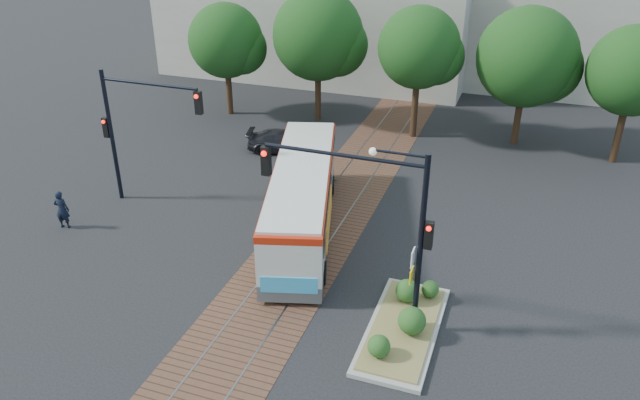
{
  "coord_description": "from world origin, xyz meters",
  "views": [
    {
      "loc": [
        7.61,
        -16.94,
        13.11
      ],
      "look_at": [
        0.2,
        3.92,
        1.6
      ],
      "focal_mm": 35.0,
      "sensor_mm": 36.0,
      "label": 1
    }
  ],
  "objects": [
    {
      "name": "city_bus",
      "position": [
        -0.63,
        4.09,
        1.59
      ],
      "size": [
        5.12,
        10.81,
        2.84
      ],
      "rotation": [
        0.0,
        0.0,
        0.28
      ],
      "color": "#4D4D50",
      "rests_on": "ground"
    },
    {
      "name": "signal_pole_main",
      "position": [
        3.86,
        -0.81,
        4.16
      ],
      "size": [
        5.49,
        0.46,
        6.0
      ],
      "color": "black",
      "rests_on": "ground"
    },
    {
      "name": "tree_row",
      "position": [
        1.21,
        16.42,
        4.85
      ],
      "size": [
        26.4,
        5.6,
        7.67
      ],
      "color": "#382314",
      "rests_on": "ground"
    },
    {
      "name": "parked_car",
      "position": [
        -4.52,
        11.53,
        0.57
      ],
      "size": [
        4.19,
        2.45,
        1.14
      ],
      "primitive_type": "imported",
      "rotation": [
        0.0,
        0.0,
        1.8
      ],
      "color": "black",
      "rests_on": "ground"
    },
    {
      "name": "ground",
      "position": [
        0.0,
        0.0,
        0.0
      ],
      "size": [
        120.0,
        120.0,
        0.0
      ],
      "primitive_type": "plane",
      "color": "black",
      "rests_on": "ground"
    },
    {
      "name": "officer",
      "position": [
        -10.1,
        0.9,
        0.84
      ],
      "size": [
        0.69,
        0.53,
        1.68
      ],
      "primitive_type": "imported",
      "rotation": [
        0.0,
        0.0,
        3.37
      ],
      "color": "black",
      "rests_on": "ground"
    },
    {
      "name": "trackbed",
      "position": [
        0.0,
        4.0,
        0.01
      ],
      "size": [
        3.6,
        40.0,
        0.02
      ],
      "color": "#533426",
      "rests_on": "ground"
    },
    {
      "name": "signal_pole_left",
      "position": [
        -8.37,
        4.0,
        3.86
      ],
      "size": [
        4.99,
        0.34,
        6.0
      ],
      "color": "black",
      "rests_on": "ground"
    },
    {
      "name": "warehouses",
      "position": [
        -0.53,
        28.75,
        3.81
      ],
      "size": [
        40.0,
        13.0,
        8.0
      ],
      "color": "#ADA899",
      "rests_on": "ground"
    },
    {
      "name": "traffic_island",
      "position": [
        4.82,
        -0.9,
        0.33
      ],
      "size": [
        2.2,
        5.2,
        1.13
      ],
      "color": "gray",
      "rests_on": "ground"
    }
  ]
}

